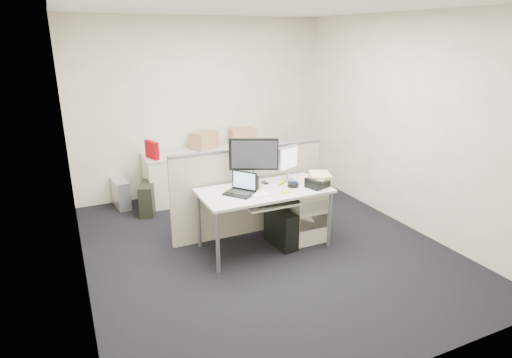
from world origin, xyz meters
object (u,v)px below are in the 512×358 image
desk (264,195)px  desk_phone (317,184)px  laptop (239,184)px  monitor_main (254,162)px

desk → desk_phone: desk_phone is taller
desk → laptop: bearing=-176.4°
monitor_main → desk_phone: 0.79m
monitor_main → desk_phone: bearing=-3.9°
desk → laptop: size_ratio=4.76×
laptop → desk_phone: 0.94m
laptop → desk: bearing=55.9°
monitor_main → laptop: bearing=-118.1°
desk → laptop: laptop is taller
monitor_main → desk_phone: size_ratio=2.38×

